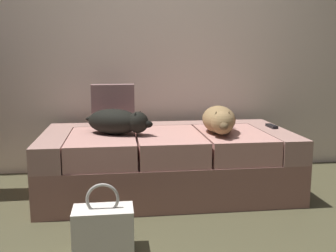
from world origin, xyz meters
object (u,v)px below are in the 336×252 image
dog_tan (219,120)px  throw_pillow (113,105)px  handbag (103,229)px  tv_remote (272,126)px  dog_dark (118,122)px  couch (167,162)px

dog_tan → throw_pillow: bearing=153.3°
handbag → tv_remote: bearing=36.3°
throw_pillow → handbag: size_ratio=0.90×
dog_tan → handbag: size_ratio=1.53×
dog_dark → dog_tan: bearing=-3.6°
dog_dark → handbag: (-0.09, -0.84, -0.44)m
couch → throw_pillow: 0.64m
tv_remote → handbag: (-1.31, -0.96, -0.36)m
dog_tan → handbag: 1.23m
dog_dark → handbag: size_ratio=1.37×
dog_dark → handbag: 0.95m
dog_tan → throw_pillow: size_ratio=1.71×
couch → throw_pillow: size_ratio=5.46×
tv_remote → handbag: bearing=-145.8°
dog_dark → throw_pillow: 0.36m
couch → dog_dark: dog_dark is taller
tv_remote → couch: bearing=-178.4°
couch → throw_pillow: throw_pillow is taller
tv_remote → handbag: size_ratio=0.40×
dog_dark → dog_tan: size_ratio=0.89×
couch → handbag: (-0.46, -0.91, -0.11)m
couch → tv_remote: (0.85, 0.05, 0.25)m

